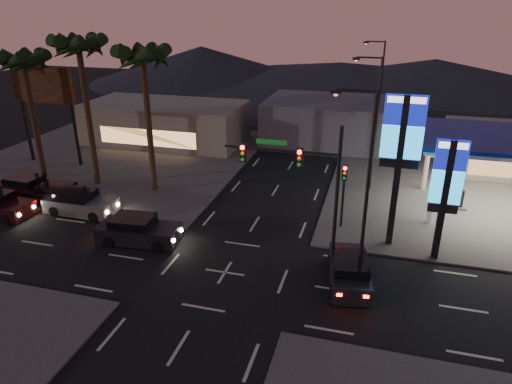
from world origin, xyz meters
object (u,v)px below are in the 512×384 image
(traffic_signal_mast, at_px, (304,176))
(car_lane_a_front, at_px, (138,230))
(car_lane_b_mid, at_px, (60,195))
(car_lane_b_front, at_px, (80,203))
(suv_station, at_px, (349,271))
(pylon_sign_short, at_px, (447,183))
(car_lane_b_rear, at_px, (29,188))
(pylon_sign_tall, at_px, (401,142))

(traffic_signal_mast, height_order, car_lane_a_front, traffic_signal_mast)
(car_lane_b_mid, bearing_deg, car_lane_b_front, -21.97)
(suv_station, bearing_deg, pylon_sign_short, 39.25)
(traffic_signal_mast, distance_m, car_lane_b_rear, 21.95)
(car_lane_b_front, distance_m, suv_station, 18.84)
(pylon_sign_short, height_order, car_lane_a_front, pylon_sign_short)
(car_lane_b_mid, xyz_separation_m, suv_station, (20.80, -4.56, -0.00))
(traffic_signal_mast, bearing_deg, pylon_sign_tall, 36.52)
(suv_station, bearing_deg, car_lane_b_front, 168.91)
(pylon_sign_short, distance_m, traffic_signal_mast, 7.69)
(traffic_signal_mast, xyz_separation_m, car_lane_b_rear, (-21.14, 3.86, -4.48))
(pylon_sign_short, distance_m, car_lane_b_rear, 28.68)
(traffic_signal_mast, relative_size, car_lane_b_front, 1.60)
(car_lane_b_front, bearing_deg, traffic_signal_mast, -8.91)
(car_lane_b_front, height_order, car_lane_b_mid, car_lane_b_front)
(pylon_sign_tall, distance_m, car_lane_b_mid, 23.49)
(car_lane_b_mid, height_order, suv_station, car_lane_b_mid)
(car_lane_a_front, height_order, car_lane_b_front, car_lane_a_front)
(car_lane_a_front, relative_size, suv_station, 1.07)
(traffic_signal_mast, xyz_separation_m, suv_station, (2.75, -1.16, -4.52))
(car_lane_b_rear, bearing_deg, car_lane_b_mid, -8.48)
(car_lane_a_front, bearing_deg, pylon_sign_tall, 13.91)
(pylon_sign_tall, relative_size, pylon_sign_short, 1.29)
(car_lane_b_front, xyz_separation_m, car_lane_b_rear, (-5.41, 1.39, -0.01))
(pylon_sign_tall, height_order, car_lane_b_rear, pylon_sign_tall)
(pylon_sign_short, xyz_separation_m, car_lane_b_mid, (-25.29, 0.89, -3.95))
(car_lane_b_rear, bearing_deg, car_lane_a_front, -19.59)
(pylon_sign_short, height_order, suv_station, pylon_sign_short)
(car_lane_a_front, relative_size, car_lane_b_mid, 1.08)
(traffic_signal_mast, xyz_separation_m, car_lane_b_mid, (-18.05, 3.40, -4.52))
(pylon_sign_short, height_order, car_lane_b_mid, pylon_sign_short)
(pylon_sign_tall, relative_size, car_lane_b_front, 1.80)
(car_lane_b_front, relative_size, suv_station, 1.04)
(car_lane_b_mid, bearing_deg, traffic_signal_mast, -10.67)
(car_lane_a_front, bearing_deg, car_lane_b_rear, 160.41)
(pylon_sign_short, xyz_separation_m, car_lane_a_front, (-17.18, -2.64, -3.90))
(car_lane_a_front, bearing_deg, car_lane_b_front, 155.91)
(car_lane_b_rear, bearing_deg, pylon_sign_short, -2.72)
(traffic_signal_mast, bearing_deg, suv_station, -22.75)
(pylon_sign_tall, height_order, suv_station, pylon_sign_tall)
(pylon_sign_tall, height_order, car_lane_a_front, pylon_sign_tall)
(pylon_sign_tall, bearing_deg, car_lane_b_mid, -179.72)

